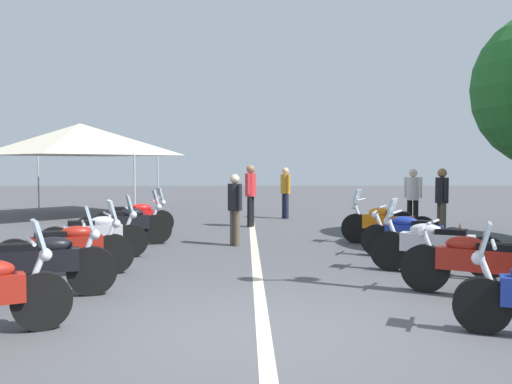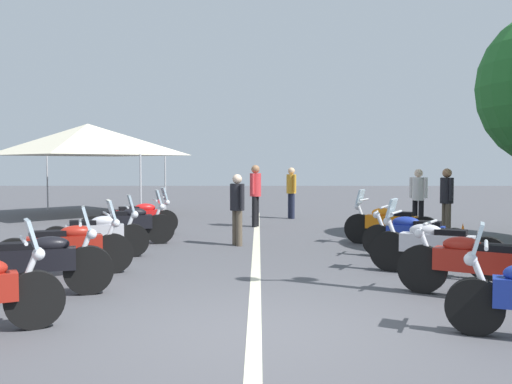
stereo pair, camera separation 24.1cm
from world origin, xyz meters
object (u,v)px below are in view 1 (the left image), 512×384
object	(u,v)px
motorcycle_left_row_5	(135,217)
bystander_2	(413,194)
motorcycle_left_row_2	(67,248)
bystander_4	(285,189)
bystander_0	(442,197)
bystander_3	(251,190)
event_tent	(80,139)
motorcycle_left_row_1	(41,263)
motorcycle_right_row_3	(413,235)
motorcycle_left_row_3	(95,235)
motorcycle_right_row_1	(477,264)
bystander_1	(235,204)
motorcycle_right_row_4	(387,224)
traffic_cone_0	(460,238)
motorcycle_left_row_4	(125,224)
motorcycle_right_row_2	(435,245)

from	to	relation	value
motorcycle_left_row_5	bystander_2	xyz separation A→B (m)	(1.02, -7.31, 0.51)
motorcycle_left_row_2	bystander_4	world-z (taller)	bystander_4
bystander_0	bystander_3	size ratio (longest dim) A/B	0.96
bystander_0	bystander_3	bearing A→B (deg)	-33.66
motorcycle_left_row_2	event_tent	xyz separation A→B (m)	(10.79, 2.89, 2.18)
motorcycle_left_row_1	motorcycle_right_row_3	xyz separation A→B (m)	(3.14, -5.94, -0.03)
motorcycle_left_row_3	motorcycle_right_row_1	bearing A→B (deg)	-46.35
motorcycle_left_row_5	bystander_0	bearing A→B (deg)	-23.40
motorcycle_left_row_2	bystander_1	size ratio (longest dim) A/B	1.30
bystander_0	bystander_1	world-z (taller)	bystander_0
bystander_4	bystander_2	bearing A→B (deg)	-70.85
bystander_3	motorcycle_right_row_3	bearing A→B (deg)	-41.16
motorcycle_left_row_5	motorcycle_right_row_3	world-z (taller)	motorcycle_left_row_5
motorcycle_right_row_3	bystander_0	size ratio (longest dim) A/B	1.12
bystander_0	motorcycle_right_row_4	bearing A→B (deg)	31.73
motorcycle_left_row_1	motorcycle_left_row_5	world-z (taller)	motorcycle_left_row_1
motorcycle_left_row_2	traffic_cone_0	bearing A→B (deg)	-4.26
motorcycle_right_row_1	bystander_0	size ratio (longest dim) A/B	1.10
motorcycle_left_row_1	bystander_1	world-z (taller)	bystander_1
traffic_cone_0	bystander_0	size ratio (longest dim) A/B	0.36
motorcycle_left_row_5	motorcycle_right_row_4	size ratio (longest dim) A/B	1.00
motorcycle_left_row_2	motorcycle_left_row_5	xyz separation A→B (m)	(5.17, -0.07, -0.01)
motorcycle_left_row_5	bystander_3	distance (m)	3.57
bystander_2	event_tent	bearing A→B (deg)	110.38
motorcycle_left_row_4	traffic_cone_0	xyz separation A→B (m)	(-1.13, -7.04, -0.19)
motorcycle_left_row_1	bystander_1	size ratio (longest dim) A/B	1.26
motorcycle_right_row_4	bystander_1	bearing A→B (deg)	28.44
motorcycle_left_row_3	motorcycle_right_row_2	distance (m)	6.16
motorcycle_left_row_3	motorcycle_left_row_5	xyz separation A→B (m)	(3.47, -0.08, -0.00)
motorcycle_left_row_5	event_tent	distance (m)	6.71
motorcycle_left_row_1	motorcycle_left_row_2	xyz separation A→B (m)	(1.45, 0.10, -0.01)
motorcycle_right_row_4	bystander_4	distance (m)	6.41
motorcycle_right_row_1	bystander_2	xyz separation A→B (m)	(7.70, -1.41, 0.51)
motorcycle_left_row_3	bystander_4	xyz separation A→B (m)	(7.86, -4.17, 0.52)
motorcycle_left_row_4	bystander_4	xyz separation A→B (m)	(6.06, -3.99, 0.51)
bystander_0	motorcycle_left_row_4	bearing A→B (deg)	2.48
traffic_cone_0	event_tent	world-z (taller)	event_tent
motorcycle_right_row_3	bystander_2	size ratio (longest dim) A/B	1.14
motorcycle_left_row_4	bystander_2	size ratio (longest dim) A/B	1.25
motorcycle_left_row_1	event_tent	size ratio (longest dim) A/B	0.39
motorcycle_left_row_4	bystander_0	xyz separation A→B (m)	(1.33, -7.52, 0.52)
motorcycle_right_row_1	bystander_3	bearing A→B (deg)	-39.22
bystander_0	motorcycle_left_row_2	bearing A→B (deg)	24.65
motorcycle_right_row_1	bystander_4	bearing A→B (deg)	-48.92
bystander_0	motorcycle_right_row_3	bearing A→B (deg)	54.83
motorcycle_right_row_3	traffic_cone_0	world-z (taller)	motorcycle_right_row_3
motorcycle_left_row_1	event_tent	xyz separation A→B (m)	(12.24, 2.99, 2.17)
motorcycle_left_row_2	bystander_3	size ratio (longest dim) A/B	1.16
motorcycle_right_row_1	motorcycle_left_row_2	bearing A→B (deg)	17.60
bystander_2	bystander_4	world-z (taller)	bystander_4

